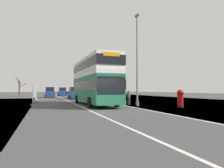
{
  "coord_description": "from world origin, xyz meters",
  "views": [
    {
      "loc": [
        -4.51,
        -15.01,
        1.63
      ],
      "look_at": [
        2.1,
        4.65,
        2.2
      ],
      "focal_mm": 33.13,
      "sensor_mm": 36.0,
      "label": 1
    }
  ],
  "objects_px": {
    "car_receding_far": "(62,92)",
    "lamppost_foreground": "(137,62)",
    "car_oncoming_near": "(74,93)",
    "pedestrian_at_kerb": "(129,97)",
    "red_pillar_postbox": "(180,98)",
    "double_decker_bus": "(94,81)",
    "car_receding_mid": "(50,93)",
    "roadworks_barrier": "(114,97)"
  },
  "relations": [
    {
      "from": "car_receding_far",
      "to": "lamppost_foreground",
      "type": "bearing_deg",
      "value": -83.91
    },
    {
      "from": "car_oncoming_near",
      "to": "pedestrian_at_kerb",
      "type": "height_order",
      "value": "car_oncoming_near"
    },
    {
      "from": "pedestrian_at_kerb",
      "to": "red_pillar_postbox",
      "type": "bearing_deg",
      "value": -57.56
    },
    {
      "from": "car_oncoming_near",
      "to": "car_receding_far",
      "type": "xyz_separation_m",
      "value": [
        -0.4,
        19.03,
        0.03
      ]
    },
    {
      "from": "double_decker_bus",
      "to": "car_receding_far",
      "type": "distance_m",
      "value": 33.93
    },
    {
      "from": "red_pillar_postbox",
      "to": "pedestrian_at_kerb",
      "type": "bearing_deg",
      "value": 122.44
    },
    {
      "from": "car_oncoming_near",
      "to": "car_receding_far",
      "type": "distance_m",
      "value": 19.04
    },
    {
      "from": "double_decker_bus",
      "to": "car_receding_mid",
      "type": "bearing_deg",
      "value": 98.95
    },
    {
      "from": "pedestrian_at_kerb",
      "to": "car_receding_far",
      "type": "bearing_deg",
      "value": 96.5
    },
    {
      "from": "double_decker_bus",
      "to": "pedestrian_at_kerb",
      "type": "xyz_separation_m",
      "value": [
        3.64,
        -0.98,
        -1.78
      ]
    },
    {
      "from": "car_receding_mid",
      "to": "pedestrian_at_kerb",
      "type": "height_order",
      "value": "car_receding_mid"
    },
    {
      "from": "car_receding_far",
      "to": "pedestrian_at_kerb",
      "type": "distance_m",
      "value": 35.09
    },
    {
      "from": "roadworks_barrier",
      "to": "pedestrian_at_kerb",
      "type": "bearing_deg",
      "value": -89.92
    },
    {
      "from": "red_pillar_postbox",
      "to": "double_decker_bus",
      "type": "bearing_deg",
      "value": 139.21
    },
    {
      "from": "roadworks_barrier",
      "to": "double_decker_bus",
      "type": "bearing_deg",
      "value": -132.51
    },
    {
      "from": "car_receding_far",
      "to": "roadworks_barrier",
      "type": "bearing_deg",
      "value": -82.45
    },
    {
      "from": "roadworks_barrier",
      "to": "car_oncoming_near",
      "type": "xyz_separation_m",
      "value": [
        -3.57,
        10.89,
        0.31
      ]
    },
    {
      "from": "double_decker_bus",
      "to": "red_pillar_postbox",
      "type": "height_order",
      "value": "double_decker_bus"
    },
    {
      "from": "roadworks_barrier",
      "to": "car_oncoming_near",
      "type": "bearing_deg",
      "value": 108.12
    },
    {
      "from": "car_receding_mid",
      "to": "pedestrian_at_kerb",
      "type": "xyz_separation_m",
      "value": [
        7.44,
        -25.09,
        -0.19
      ]
    },
    {
      "from": "pedestrian_at_kerb",
      "to": "car_receding_mid",
      "type": "bearing_deg",
      "value": 106.51
    },
    {
      "from": "red_pillar_postbox",
      "to": "roadworks_barrier",
      "type": "xyz_separation_m",
      "value": [
        -3.05,
        9.73,
        -0.22
      ]
    },
    {
      "from": "double_decker_bus",
      "to": "roadworks_barrier",
      "type": "height_order",
      "value": "double_decker_bus"
    },
    {
      "from": "car_oncoming_near",
      "to": "car_receding_far",
      "type": "height_order",
      "value": "car_receding_far"
    },
    {
      "from": "car_oncoming_near",
      "to": "car_receding_mid",
      "type": "relative_size",
      "value": 0.97
    },
    {
      "from": "car_oncoming_near",
      "to": "car_receding_far",
      "type": "bearing_deg",
      "value": 91.21
    },
    {
      "from": "lamppost_foreground",
      "to": "car_receding_far",
      "type": "relative_size",
      "value": 2.22
    },
    {
      "from": "double_decker_bus",
      "to": "lamppost_foreground",
      "type": "xyz_separation_m",
      "value": [
        3.62,
        -3.14,
        1.73
      ]
    },
    {
      "from": "car_receding_mid",
      "to": "double_decker_bus",
      "type": "bearing_deg",
      "value": -81.05
    },
    {
      "from": "lamppost_foreground",
      "to": "car_receding_far",
      "type": "xyz_separation_m",
      "value": [
        -3.95,
        37.03,
        -3.3
      ]
    },
    {
      "from": "double_decker_bus",
      "to": "lamppost_foreground",
      "type": "distance_m",
      "value": 5.09
    },
    {
      "from": "roadworks_barrier",
      "to": "car_receding_mid",
      "type": "bearing_deg",
      "value": 110.23
    },
    {
      "from": "double_decker_bus",
      "to": "red_pillar_postbox",
      "type": "bearing_deg",
      "value": -40.79
    },
    {
      "from": "red_pillar_postbox",
      "to": "pedestrian_at_kerb",
      "type": "distance_m",
      "value": 5.68
    },
    {
      "from": "lamppost_foreground",
      "to": "roadworks_barrier",
      "type": "bearing_deg",
      "value": 89.91
    },
    {
      "from": "roadworks_barrier",
      "to": "car_oncoming_near",
      "type": "relative_size",
      "value": 0.36
    },
    {
      "from": "car_receding_far",
      "to": "double_decker_bus",
      "type": "bearing_deg",
      "value": -89.44
    },
    {
      "from": "car_receding_mid",
      "to": "car_receding_far",
      "type": "relative_size",
      "value": 1.09
    },
    {
      "from": "lamppost_foreground",
      "to": "pedestrian_at_kerb",
      "type": "bearing_deg",
      "value": 89.51
    },
    {
      "from": "double_decker_bus",
      "to": "car_receding_far",
      "type": "xyz_separation_m",
      "value": [
        -0.33,
        33.89,
        -1.57
      ]
    },
    {
      "from": "car_receding_far",
      "to": "pedestrian_at_kerb",
      "type": "relative_size",
      "value": 2.51
    },
    {
      "from": "red_pillar_postbox",
      "to": "roadworks_barrier",
      "type": "relative_size",
      "value": 1.04
    }
  ]
}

